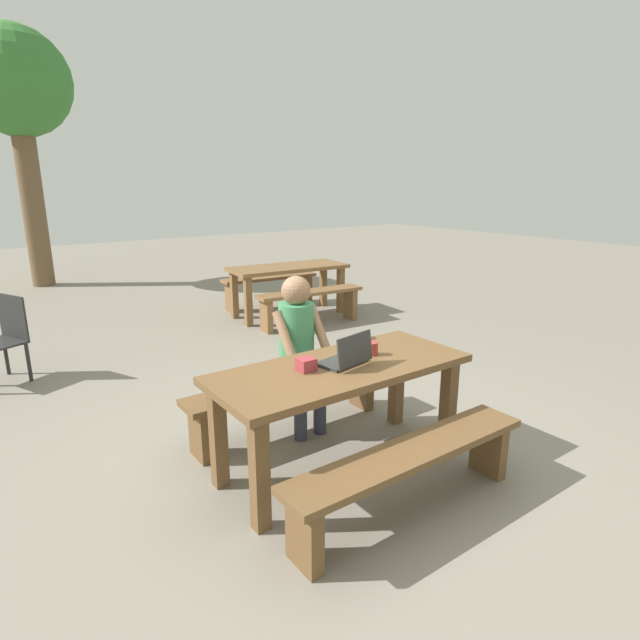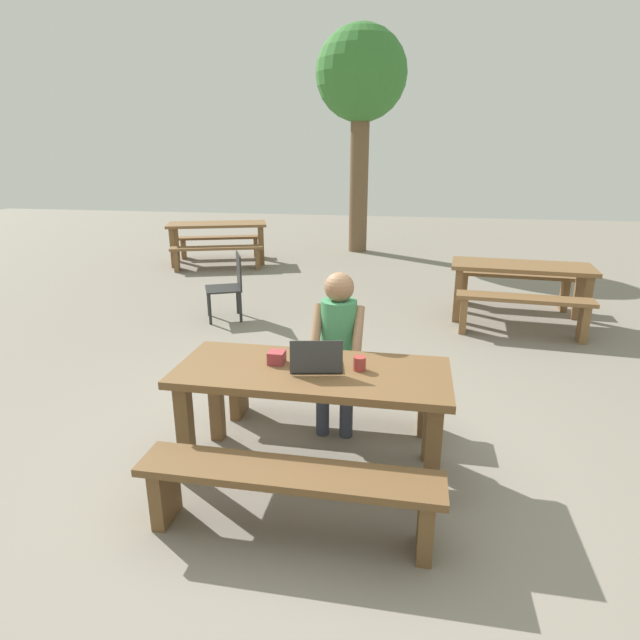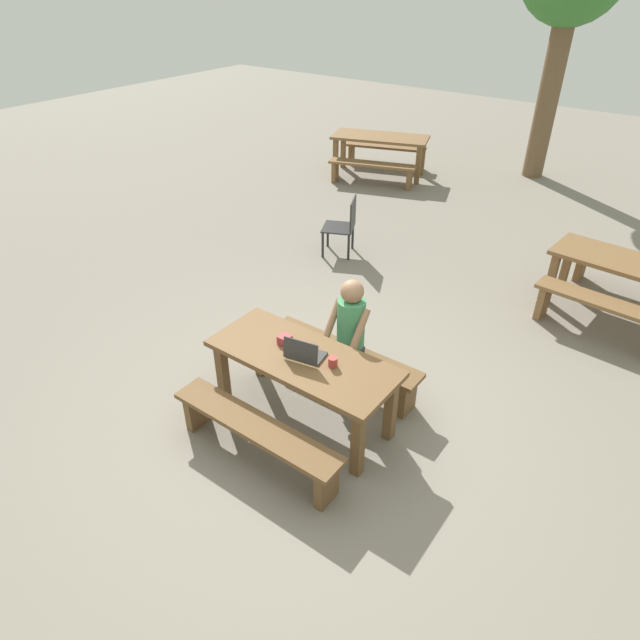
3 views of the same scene
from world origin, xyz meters
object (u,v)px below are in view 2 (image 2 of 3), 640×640
laptop (316,362)px  coffee_mug (360,363)px  plastic_chair (230,285)px  small_pouch (277,357)px  picnic_table_mid (217,229)px  picnic_table_rear (521,274)px  tree_left (361,81)px  picnic_table_front (312,386)px  person_seated (338,341)px

laptop → coffee_mug: laptop is taller
plastic_chair → small_pouch: bearing=0.5°
picnic_table_mid → picnic_table_rear: bearing=-47.3°
tree_left → picnic_table_rear: bearing=-60.9°
picnic_table_rear → coffee_mug: bearing=-109.1°
picnic_table_front → person_seated: size_ratio=1.43×
laptop → small_pouch: size_ratio=3.47×
laptop → picnic_table_mid: (-3.17, 6.49, -0.14)m
laptop → small_pouch: 0.28m
coffee_mug → small_pouch: bearing=178.7°
picnic_table_front → person_seated: person_seated is taller
person_seated → picnic_table_rear: (1.86, 3.10, -0.10)m
coffee_mug → tree_left: 8.74m
picnic_table_front → picnic_table_rear: (1.93, 3.71, -0.01)m
picnic_table_mid → small_pouch: bearing=-84.4°
picnic_table_mid → tree_left: size_ratio=0.44×
picnic_table_mid → picnic_table_rear: (5.07, -2.76, -0.05)m
person_seated → picnic_table_mid: (-3.21, 5.86, -0.05)m
picnic_table_front → small_pouch: bearing=168.3°
picnic_table_front → picnic_table_mid: bearing=115.8°
picnic_table_front → small_pouch: small_pouch is taller
laptop → plastic_chair: 3.61m
plastic_chair → picnic_table_rear: plastic_chair is taller
coffee_mug → picnic_table_mid: coffee_mug is taller
picnic_table_front → plastic_chair: plastic_chair is taller
coffee_mug → picnic_table_mid: size_ratio=0.05×
picnic_table_mid → laptop: bearing=-82.6°
person_seated → picnic_table_rear: person_seated is taller
small_pouch → picnic_table_rear: size_ratio=0.06×
coffee_mug → person_seated: person_seated is taller
laptop → picnic_table_rear: 4.19m
coffee_mug → tree_left: bearing=96.4°
laptop → tree_left: 8.76m
picnic_table_rear → person_seated: bearing=-116.1°
plastic_chair → picnic_table_rear: bearing=74.4°
picnic_table_rear → tree_left: bearing=124.0°
laptop → person_seated: size_ratio=0.30×
small_pouch → plastic_chair: bearing=115.2°
picnic_table_front → laptop: bearing=-27.1°
picnic_table_rear → plastic_chair: bearing=-166.0°
picnic_table_mid → plastic_chair: bearing=-85.4°
coffee_mug → plastic_chair: bearing=122.9°
picnic_table_front → picnic_table_mid: picnic_table_mid is taller
laptop → person_seated: person_seated is taller
laptop → plastic_chair: (-1.73, 3.15, -0.34)m
picnic_table_front → picnic_table_rear: 4.18m
picnic_table_front → picnic_table_rear: picnic_table_front is taller
picnic_table_front → picnic_table_mid: size_ratio=0.88×
small_pouch → person_seated: person_seated is taller
small_pouch → coffee_mug: bearing=-1.3°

